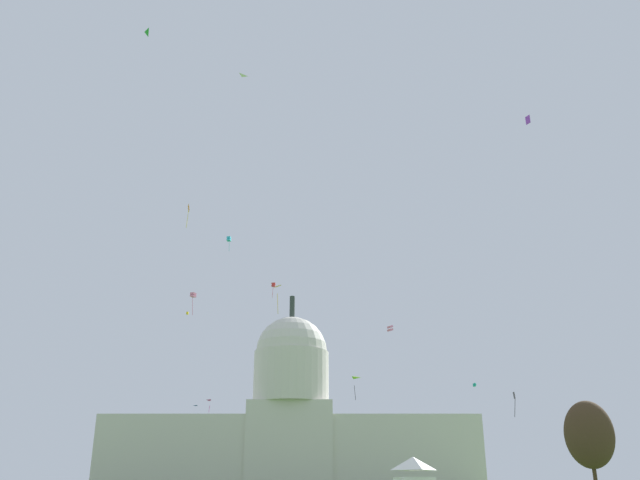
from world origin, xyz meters
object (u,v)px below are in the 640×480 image
at_px(kite_magenta_mid, 212,401).
at_px(kite_cyan_high, 229,239).
at_px(kite_yellow_high, 188,313).
at_px(kite_black_low, 515,398).
at_px(kite_white_high, 242,79).
at_px(kite_pink_mid_b, 391,328).
at_px(kite_red_high, 274,285).
at_px(kite_lime_mid, 354,382).
at_px(event_tent, 414,478).
at_px(kite_pink_mid, 194,295).
at_px(kite_gold_mid, 281,289).
at_px(kite_turquoise_mid, 475,385).
at_px(capitol_building, 291,427).
at_px(kite_green_high, 144,34).
at_px(kite_violet_high, 528,120).
at_px(tree_east_mid, 590,435).
at_px(kite_orange_high, 189,210).
at_px(kite_blue_mid, 198,407).

bearing_deg(kite_magenta_mid, kite_cyan_high, -128.52).
distance_m(kite_yellow_high, kite_black_low, 124.06).
height_order(kite_magenta_mid, kite_yellow_high, kite_yellow_high).
relative_size(kite_white_high, kite_pink_mid_b, 1.13).
relative_size(kite_white_high, kite_red_high, 0.30).
bearing_deg(kite_lime_mid, kite_black_low, 101.81).
distance_m(event_tent, kite_black_low, 25.42).
relative_size(kite_lime_mid, kite_cyan_high, 0.95).
bearing_deg(kite_yellow_high, kite_lime_mid, -52.16).
bearing_deg(event_tent, kite_pink_mid, 153.99).
height_order(kite_gold_mid, kite_yellow_high, kite_yellow_high).
distance_m(event_tent, kite_magenta_mid, 75.53).
bearing_deg(kite_red_high, kite_turquoise_mid, -25.71).
xyz_separation_m(kite_pink_mid, kite_cyan_high, (-2.23, 49.29, 28.00)).
relative_size(capitol_building, kite_gold_mid, 26.38).
height_order(kite_green_high, kite_pink_mid_b, kite_green_high).
xyz_separation_m(kite_violet_high, kite_red_high, (-43.46, 79.92, -1.83)).
distance_m(tree_east_mid, kite_pink_mid_b, 33.34).
bearing_deg(kite_magenta_mid, kite_pink_mid, -158.98).
distance_m(capitol_building, kite_gold_mid, 120.80).
height_order(kite_orange_high, kite_blue_mid, kite_orange_high).
relative_size(tree_east_mid, kite_orange_high, 2.82).
bearing_deg(kite_black_low, kite_magenta_mid, 119.47).
xyz_separation_m(kite_turquoise_mid, kite_red_high, (-44.64, 26.45, 29.75)).
distance_m(kite_violet_high, kite_black_low, 42.02).
bearing_deg(kite_black_low, kite_turquoise_mid, 67.79).
distance_m(kite_magenta_mid, kite_red_high, 36.81).
distance_m(event_tent, kite_turquoise_mid, 58.80).
height_order(kite_gold_mid, kite_blue_mid, kite_gold_mid).
distance_m(event_tent, kite_blue_mid, 103.26).
distance_m(kite_lime_mid, kite_black_low, 29.72).
relative_size(kite_turquoise_mid, kite_black_low, 0.23).
relative_size(kite_lime_mid, kite_magenta_mid, 1.28).
relative_size(kite_cyan_high, kite_black_low, 0.97).
relative_size(kite_yellow_high, kite_pink_mid_b, 0.78).
relative_size(capitol_building, kite_green_high, 74.28).
bearing_deg(kite_white_high, capitol_building, -126.94).
xyz_separation_m(kite_blue_mid, kite_red_high, (20.43, -13.10, 29.82)).
bearing_deg(kite_blue_mid, kite_cyan_high, -118.85).
xyz_separation_m(kite_green_high, kite_blue_mid, (-8.59, 104.64, -38.21)).
bearing_deg(kite_cyan_high, kite_black_low, 148.53).
xyz_separation_m(kite_gold_mid, kite_violet_high, (37.42, -14.87, 22.10)).
xyz_separation_m(kite_white_high, kite_gold_mid, (5.46, 17.47, -27.57)).
height_order(kite_violet_high, kite_red_high, kite_violet_high).
bearing_deg(kite_violet_high, kite_magenta_mid, 55.95).
bearing_deg(kite_lime_mid, kite_gold_mid, 15.06).
distance_m(capitol_building, kite_blue_mid, 47.99).
relative_size(kite_orange_high, kite_yellow_high, 5.28).
xyz_separation_m(kite_gold_mid, kite_yellow_high, (-34.58, 96.10, 20.52)).
relative_size(kite_pink_mid, kite_magenta_mid, 1.31).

